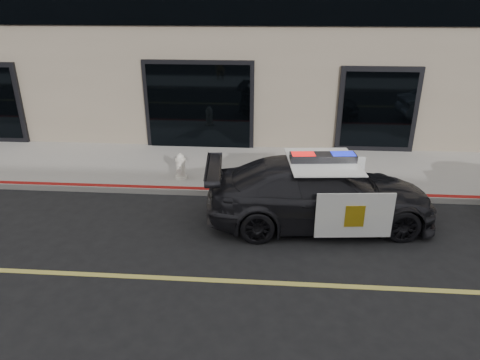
{
  "coord_description": "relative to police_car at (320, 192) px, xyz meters",
  "views": [
    {
      "loc": [
        1.29,
        -6.17,
        4.55
      ],
      "look_at": [
        0.65,
        2.2,
        1.0
      ],
      "focal_mm": 32.0,
      "sensor_mm": 36.0,
      "label": 1
    }
  ],
  "objects": [
    {
      "name": "fire_hydrant",
      "position": [
        -3.45,
        1.89,
        -0.24
      ],
      "size": [
        0.32,
        0.44,
        0.7
      ],
      "color": "silver",
      "rests_on": "sidewalk_n"
    },
    {
      "name": "police_car",
      "position": [
        0.0,
        0.0,
        0.0
      ],
      "size": [
        2.9,
        5.27,
        1.61
      ],
      "color": "black",
      "rests_on": "ground"
    },
    {
      "name": "sidewalk_n",
      "position": [
        -2.38,
        2.95,
        -0.64
      ],
      "size": [
        60.0,
        3.5,
        0.15
      ],
      "primitive_type": "cube",
      "color": "gray",
      "rests_on": "ground"
    },
    {
      "name": "ground",
      "position": [
        -2.38,
        -2.3,
        -0.72
      ],
      "size": [
        120.0,
        120.0,
        0.0
      ],
      "primitive_type": "plane",
      "color": "black",
      "rests_on": "ground"
    }
  ]
}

